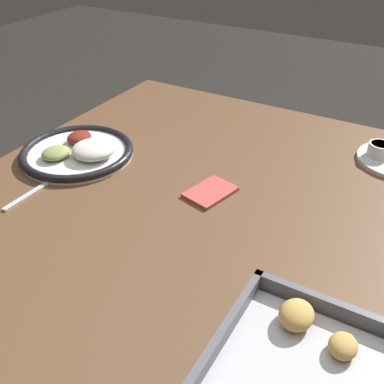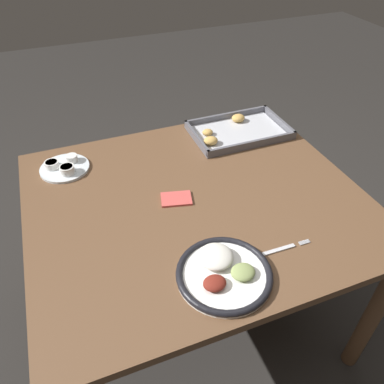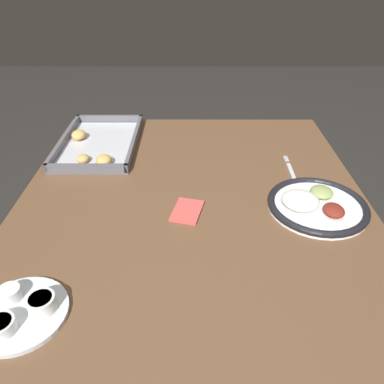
# 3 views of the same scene
# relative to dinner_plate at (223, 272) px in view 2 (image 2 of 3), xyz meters

# --- Properties ---
(ground_plane) EXTENTS (8.00, 8.00, 0.00)m
(ground_plane) POSITION_rel_dinner_plate_xyz_m (0.05, 0.34, -0.72)
(ground_plane) COLOR #282623
(dining_table) EXTENTS (1.14, 0.99, 0.70)m
(dining_table) POSITION_rel_dinner_plate_xyz_m (0.05, 0.34, -0.11)
(dining_table) COLOR brown
(dining_table) RESTS_ON ground_plane
(dinner_plate) EXTENTS (0.27, 0.27, 0.05)m
(dinner_plate) POSITION_rel_dinner_plate_xyz_m (0.00, 0.00, 0.00)
(dinner_plate) COLOR white
(dinner_plate) RESTS_ON dining_table
(fork) EXTENTS (0.21, 0.02, 0.00)m
(fork) POSITION_rel_dinner_plate_xyz_m (0.18, 0.02, -0.01)
(fork) COLOR silver
(fork) RESTS_ON dining_table
(saucer_plate) EXTENTS (0.18, 0.18, 0.04)m
(saucer_plate) POSITION_rel_dinner_plate_xyz_m (-0.36, 0.67, 0.00)
(saucer_plate) COLOR silver
(saucer_plate) RESTS_ON dining_table
(baking_tray) EXTENTS (0.41, 0.26, 0.04)m
(baking_tray) POSITION_rel_dinner_plate_xyz_m (0.37, 0.67, -0.00)
(baking_tray) COLOR #595960
(baking_tray) RESTS_ON dining_table
(napkin) EXTENTS (0.12, 0.10, 0.01)m
(napkin) POSITION_rel_dinner_plate_xyz_m (-0.02, 0.35, -0.01)
(napkin) COLOR #CC4C47
(napkin) RESTS_ON dining_table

